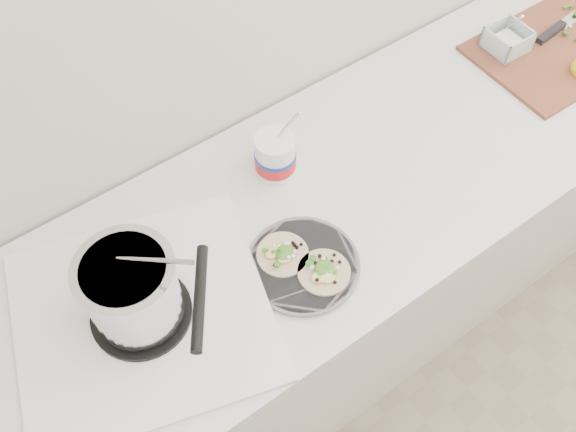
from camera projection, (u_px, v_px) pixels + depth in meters
counter at (326, 274)px, 1.95m from camera, size 2.44×0.66×0.90m
stove at (136, 299)px, 1.31m from camera, size 0.65×0.62×0.26m
taco_plate at (303, 263)px, 1.44m from camera, size 0.26×0.26×0.04m
tub at (276, 154)px, 1.55m from camera, size 0.10×0.10×0.23m
cutboard at (555, 43)px, 1.85m from camera, size 0.50×0.35×0.08m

